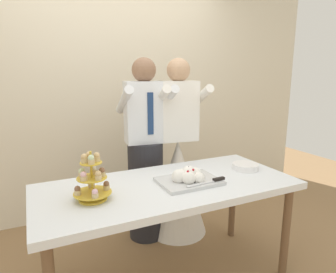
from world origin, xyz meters
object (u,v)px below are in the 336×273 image
at_px(person_groom, 145,161).
at_px(person_bride, 178,174).
at_px(dessert_table, 169,193).
at_px(main_cake_tray, 189,177).
at_px(cupcake_stand, 92,180).
at_px(plate_stack, 245,166).

bearing_deg(person_groom, person_bride, -8.19).
relative_size(dessert_table, main_cake_tray, 4.13).
distance_m(dessert_table, cupcake_stand, 0.57).
xyz_separation_m(dessert_table, main_cake_tray, (0.13, -0.05, 0.12)).
height_order(main_cake_tray, plate_stack, main_cake_tray).
distance_m(dessert_table, person_groom, 0.67).
bearing_deg(plate_stack, cupcake_stand, -177.07).
bearing_deg(person_bride, cupcake_stand, -144.29).
distance_m(plate_stack, person_groom, 0.89).
bearing_deg(plate_stack, person_groom, 133.03).
bearing_deg(main_cake_tray, plate_stack, 7.15).
relative_size(cupcake_stand, plate_stack, 1.44).
relative_size(dessert_table, plate_stack, 8.49).
bearing_deg(cupcake_stand, person_bride, 35.71).
xyz_separation_m(person_groom, person_bride, (0.31, -0.04, -0.16)).
bearing_deg(person_groom, cupcake_stand, -130.97).
relative_size(dessert_table, person_bride, 1.08).
distance_m(main_cake_tray, plate_stack, 0.56).
distance_m(dessert_table, person_bride, 0.74).
bearing_deg(main_cake_tray, person_bride, 68.62).
bearing_deg(dessert_table, cupcake_stand, -175.29).
bearing_deg(main_cake_tray, person_groom, 93.65).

